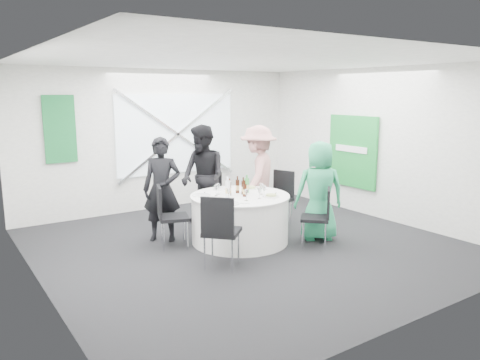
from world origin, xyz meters
TOP-DOWN VIEW (x-y plane):
  - floor at (0.00, 0.00)m, footprint 6.00×6.00m
  - ceiling at (0.00, 0.00)m, footprint 6.00×6.00m
  - wall_back at (0.00, 3.00)m, footprint 6.00×0.00m
  - wall_front at (0.00, -3.00)m, footprint 6.00×0.00m
  - wall_left at (-3.00, 0.00)m, footprint 0.00×6.00m
  - wall_right at (3.00, 0.00)m, footprint 0.00×6.00m
  - window_panel at (0.30, 2.96)m, footprint 2.60×0.03m
  - window_brace_a at (0.30, 2.92)m, footprint 2.63×0.05m
  - window_brace_b at (0.30, 2.92)m, footprint 2.63×0.05m
  - green_banner at (-2.00, 2.95)m, footprint 0.55×0.04m
  - green_sign at (2.94, 0.60)m, footprint 0.05×1.20m
  - banquet_table at (0.00, 0.20)m, footprint 1.56×1.56m
  - chair_back at (0.18, 1.30)m, footprint 0.48×0.49m
  - chair_back_left at (-1.07, 0.58)m, footprint 0.56×0.56m
  - chair_back_right at (1.14, 0.61)m, footprint 0.57×0.56m
  - chair_front_right at (0.89, -0.68)m, footprint 0.59×0.59m
  - chair_front_left at (-0.89, -0.64)m, footprint 0.66×0.66m
  - person_man_back_left at (-0.97, 0.97)m, footprint 0.72×0.69m
  - person_man_back at (-0.09, 1.21)m, footprint 0.55×0.92m
  - person_woman_pink at (0.88, 0.92)m, footprint 1.22×1.14m
  - person_woman_green at (1.12, -0.40)m, footprint 0.93×0.82m
  - plate_back at (-0.02, 0.71)m, footprint 0.27×0.27m
  - plate_back_left at (-0.52, 0.51)m, footprint 0.28×0.28m
  - plate_back_right at (0.41, 0.50)m, footprint 0.26×0.26m
  - plate_front_right at (0.33, -0.17)m, footprint 0.25×0.25m
  - plate_front_left at (-0.45, -0.21)m, footprint 0.27×0.27m
  - napkin at (-0.48, -0.08)m, footprint 0.18×0.15m
  - beer_bottle_a at (-0.15, 0.27)m, footprint 0.06×0.06m
  - beer_bottle_b at (0.05, 0.35)m, footprint 0.06×0.06m
  - beer_bottle_c at (0.07, 0.22)m, footprint 0.06×0.06m
  - beer_bottle_d at (0.00, 0.07)m, footprint 0.06×0.06m
  - green_water_bottle at (0.20, 0.30)m, footprint 0.08×0.08m
  - clear_water_bottle at (-0.22, 0.20)m, footprint 0.08×0.08m
  - wine_glass_a at (-0.34, 0.36)m, footprint 0.07×0.07m
  - wine_glass_b at (-0.33, 0.02)m, footprint 0.07×0.07m
  - wine_glass_c at (-0.14, -0.17)m, footprint 0.07×0.07m
  - wine_glass_d at (0.26, -0.09)m, footprint 0.07×0.07m
  - wine_glass_e at (0.11, -0.17)m, footprint 0.07×0.07m
  - wine_glass_f at (0.31, 0.06)m, footprint 0.07×0.07m
  - wine_glass_g at (-0.25, 0.44)m, footprint 0.07×0.07m
  - fork_a at (-0.55, 0.03)m, footprint 0.10×0.13m
  - knife_a at (-0.26, -0.31)m, footprint 0.12×0.12m
  - fork_b at (0.31, -0.29)m, footprint 0.11×0.12m
  - knife_b at (0.52, -0.04)m, footprint 0.11×0.12m
  - fork_c at (-0.40, 0.62)m, footprint 0.09×0.14m
  - knife_c at (-0.56, 0.33)m, footprint 0.09×0.14m
  - fork_d at (0.56, 0.34)m, footprint 0.09×0.14m
  - knife_d at (0.43, 0.58)m, footprint 0.07×0.14m

SIDE VIEW (x-z plane):
  - floor at x=0.00m, z-range 0.00..0.00m
  - banquet_table at x=0.00m, z-range 0.00..0.76m
  - chair_front_right at x=0.89m, z-range 0.08..0.99m
  - chair_back at x=0.18m, z-range 0.08..1.00m
  - chair_back_left at x=-1.07m, z-range 0.08..1.05m
  - chair_back_right at x=1.14m, z-range 0.09..1.06m
  - chair_front_left at x=-0.89m, z-range 0.09..1.11m
  - fork_a at x=-0.55m, z-range 0.76..0.77m
  - knife_a at x=-0.26m, z-range 0.76..0.77m
  - fork_b at x=0.31m, z-range 0.76..0.77m
  - knife_b at x=0.52m, z-range 0.76..0.77m
  - fork_c at x=-0.40m, z-range 0.76..0.77m
  - knife_c at x=-0.56m, z-range 0.76..0.77m
  - fork_d at x=0.56m, z-range 0.76..0.77m
  - knife_d at x=0.43m, z-range 0.76..0.77m
  - plate_back at x=-0.02m, z-range 0.76..0.77m
  - plate_back_left at x=-0.52m, z-range 0.76..0.77m
  - plate_front_left at x=-0.45m, z-range 0.76..0.77m
  - plate_back_right at x=0.41m, z-range 0.76..0.80m
  - plate_front_right at x=0.33m, z-range 0.76..0.80m
  - napkin at x=-0.48m, z-range 0.78..0.82m
  - person_woman_green at x=1.12m, z-range 0.00..1.60m
  - person_man_back_left at x=-0.97m, z-range 0.00..1.66m
  - beer_bottle_d at x=0.00m, z-range 0.73..0.98m
  - beer_bottle_a at x=-0.15m, z-range 0.73..1.00m
  - beer_bottle_c at x=0.07m, z-range 0.73..1.00m
  - beer_bottle_b at x=0.05m, z-range 0.73..1.01m
  - green_water_bottle at x=0.20m, z-range 0.73..1.01m
  - clear_water_bottle at x=-0.22m, z-range 0.73..1.04m
  - wine_glass_a at x=-0.34m, z-range 0.80..0.97m
  - wine_glass_b at x=-0.33m, z-range 0.80..0.97m
  - wine_glass_c at x=-0.14m, z-range 0.80..0.97m
  - wine_glass_d at x=0.26m, z-range 0.80..0.97m
  - wine_glass_e at x=0.11m, z-range 0.80..0.97m
  - wine_glass_f at x=0.31m, z-range 0.80..0.97m
  - wine_glass_g at x=-0.25m, z-range 0.80..0.97m
  - person_woman_pink at x=0.88m, z-range 0.00..1.77m
  - person_man_back at x=-0.09m, z-range 0.00..1.81m
  - green_sign at x=2.94m, z-range 0.50..1.90m
  - wall_back at x=0.00m, z-range -1.60..4.40m
  - wall_front at x=0.00m, z-range -1.60..4.40m
  - wall_left at x=-3.00m, z-range -1.60..4.40m
  - wall_right at x=3.00m, z-range -1.60..4.40m
  - window_panel at x=0.30m, z-range 0.70..2.30m
  - window_brace_a at x=0.30m, z-range 0.58..2.42m
  - window_brace_b at x=0.30m, z-range 0.58..2.42m
  - green_banner at x=-2.00m, z-range 1.10..2.30m
  - ceiling at x=0.00m, z-range 2.80..2.80m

